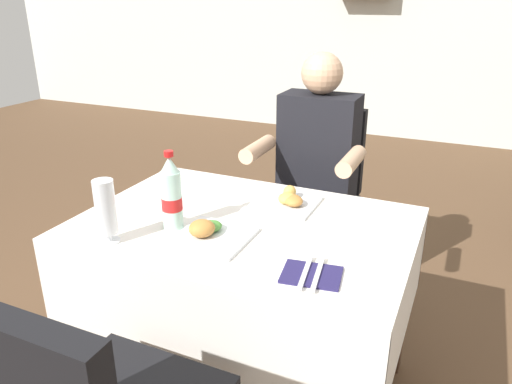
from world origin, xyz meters
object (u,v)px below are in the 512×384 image
(main_dining_table, at_px, (245,264))
(cola_bottle_primary, at_px, (171,195))
(chair_far_diner_seat, at_px, (313,193))
(plate_near_camera, at_px, (209,233))
(beer_glass_left, at_px, (106,212))
(plate_far_diner, at_px, (288,201))
(napkin_cutlery_set, at_px, (312,274))
(seated_diner_far, at_px, (314,172))

(main_dining_table, xyz_separation_m, cola_bottle_primary, (-0.21, -0.14, 0.29))
(chair_far_diner_seat, xyz_separation_m, cola_bottle_primary, (-0.21, -0.94, 0.30))
(chair_far_diner_seat, relative_size, plate_near_camera, 4.06)
(beer_glass_left, bearing_deg, chair_far_diner_seat, 73.14)
(plate_near_camera, height_order, cola_bottle_primary, cola_bottle_primary)
(plate_far_diner, bearing_deg, chair_far_diner_seat, 98.20)
(napkin_cutlery_set, bearing_deg, plate_far_diner, 118.65)
(main_dining_table, bearing_deg, napkin_cutlery_set, -36.41)
(chair_far_diner_seat, xyz_separation_m, seated_diner_far, (0.03, -0.11, 0.16))
(main_dining_table, xyz_separation_m, chair_far_diner_seat, (0.00, 0.80, -0.01))
(plate_near_camera, height_order, napkin_cutlery_set, plate_near_camera)
(beer_glass_left, bearing_deg, cola_bottle_primary, 53.12)
(main_dining_table, bearing_deg, chair_far_diner_seat, 90.00)
(chair_far_diner_seat, distance_m, plate_far_diner, 0.63)
(beer_glass_left, distance_m, napkin_cutlery_set, 0.68)
(beer_glass_left, height_order, napkin_cutlery_set, beer_glass_left)
(main_dining_table, height_order, cola_bottle_primary, cola_bottle_primary)
(main_dining_table, relative_size, napkin_cutlery_set, 6.02)
(beer_glass_left, bearing_deg, plate_near_camera, 29.29)
(beer_glass_left, xyz_separation_m, napkin_cutlery_set, (0.67, 0.07, -0.10))
(seated_diner_far, height_order, cola_bottle_primary, seated_diner_far)
(main_dining_table, xyz_separation_m, beer_glass_left, (-0.34, -0.32, 0.28))
(plate_near_camera, bearing_deg, cola_bottle_primary, 173.65)
(beer_glass_left, bearing_deg, seated_diner_far, 69.68)
(beer_glass_left, bearing_deg, main_dining_table, 43.19)
(plate_far_diner, xyz_separation_m, napkin_cutlery_set, (0.25, -0.45, -0.01))
(chair_far_diner_seat, relative_size, cola_bottle_primary, 3.47)
(seated_diner_far, relative_size, cola_bottle_primary, 4.51)
(plate_near_camera, bearing_deg, seated_diner_far, 84.05)
(seated_diner_far, bearing_deg, plate_far_diner, -84.03)
(main_dining_table, relative_size, seated_diner_far, 0.93)
(plate_far_diner, height_order, beer_glass_left, beer_glass_left)
(seated_diner_far, relative_size, plate_far_diner, 5.34)
(plate_near_camera, xyz_separation_m, plate_far_diner, (0.14, 0.36, -0.00))
(main_dining_table, relative_size, beer_glass_left, 5.45)
(plate_far_diner, xyz_separation_m, beer_glass_left, (-0.42, -0.52, 0.09))
(chair_far_diner_seat, distance_m, napkin_cutlery_set, 1.11)
(plate_near_camera, bearing_deg, plate_far_diner, 69.11)
(plate_far_diner, bearing_deg, napkin_cutlery_set, -61.35)
(plate_near_camera, xyz_separation_m, cola_bottle_primary, (-0.15, 0.02, 0.10))
(plate_far_diner, bearing_deg, beer_glass_left, -128.97)
(plate_far_diner, relative_size, beer_glass_left, 1.09)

